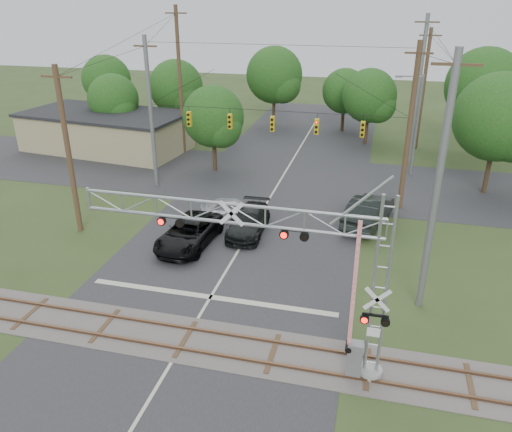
% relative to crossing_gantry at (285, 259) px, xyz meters
% --- Properties ---
extents(ground, '(160.00, 160.00, 0.00)m').
position_rel_crossing_gantry_xyz_m(ground, '(-4.51, -1.63, -4.91)').
color(ground, '#30411E').
rests_on(ground, ground).
extents(road_main, '(14.00, 90.00, 0.02)m').
position_rel_crossing_gantry_xyz_m(road_main, '(-4.51, 8.37, -4.90)').
color(road_main, '#29292C').
rests_on(road_main, ground).
extents(road_cross, '(90.00, 12.00, 0.02)m').
position_rel_crossing_gantry_xyz_m(road_cross, '(-4.51, 22.37, -4.90)').
color(road_cross, '#29292C').
rests_on(road_cross, ground).
extents(railroad_track, '(90.00, 3.20, 0.17)m').
position_rel_crossing_gantry_xyz_m(railroad_track, '(-4.51, 0.37, -4.88)').
color(railroad_track, '#554F4A').
rests_on(railroad_track, ground).
extents(crossing_gantry, '(12.34, 1.01, 7.88)m').
position_rel_crossing_gantry_xyz_m(crossing_gantry, '(0.00, 0.00, 0.00)').
color(crossing_gantry, gray).
rests_on(crossing_gantry, ground).
extents(traffic_signal_span, '(19.34, 0.36, 11.50)m').
position_rel_crossing_gantry_xyz_m(traffic_signal_span, '(-3.58, 18.37, 0.81)').
color(traffic_signal_span, slate).
rests_on(traffic_signal_span, ground).
extents(pickup_black, '(3.01, 5.93, 1.60)m').
position_rel_crossing_gantry_xyz_m(pickup_black, '(-7.64, 9.11, -4.11)').
color(pickup_black, black).
rests_on(pickup_black, ground).
extents(car_dark, '(2.27, 5.30, 1.52)m').
position_rel_crossing_gantry_xyz_m(car_dark, '(-4.57, 11.70, -4.15)').
color(car_dark, black).
rests_on(car_dark, ground).
extents(sedan_silver, '(4.55, 2.55, 1.46)m').
position_rel_crossing_gantry_xyz_m(sedan_silver, '(-6.21, 13.51, -4.18)').
color(sedan_silver, '#AEAFB6').
rests_on(sedan_silver, ground).
extents(suv_dark, '(3.43, 6.15, 1.92)m').
position_rel_crossing_gantry_xyz_m(suv_dark, '(2.85, 14.84, -3.95)').
color(suv_dark, black).
rests_on(suv_dark, ground).
extents(commercial_building, '(16.65, 9.96, 3.67)m').
position_rel_crossing_gantry_xyz_m(commercial_building, '(-22.96, 26.59, -3.07)').
color(commercial_building, tan).
rests_on(commercial_building, ground).
extents(streetlight, '(2.24, 0.23, 8.39)m').
position_rel_crossing_gantry_xyz_m(streetlight, '(5.81, 25.67, -0.22)').
color(streetlight, slate).
rests_on(streetlight, ground).
extents(utility_poles, '(24.07, 28.98, 13.31)m').
position_rel_crossing_gantry_xyz_m(utility_poles, '(-2.32, 21.55, 1.25)').
color(utility_poles, '#453120').
rests_on(utility_poles, ground).
extents(treeline, '(53.73, 23.55, 9.87)m').
position_rel_crossing_gantry_xyz_m(treeline, '(-2.14, 32.34, 0.49)').
color(treeline, '#382A19').
rests_on(treeline, ground).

